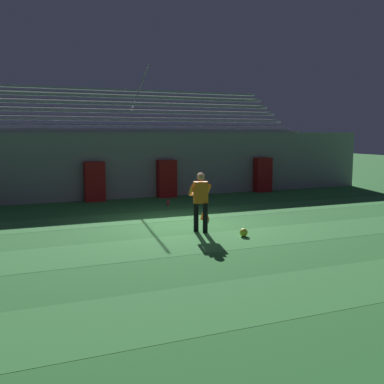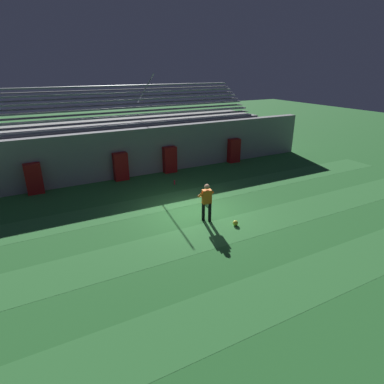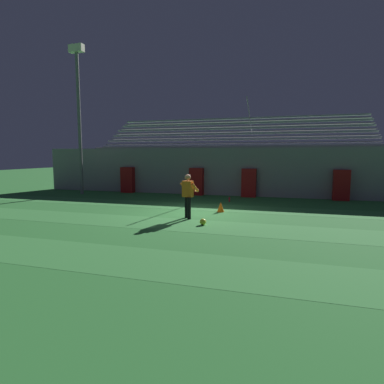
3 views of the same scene
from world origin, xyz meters
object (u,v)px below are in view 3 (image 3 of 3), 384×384
padding_pillar_gate_left (196,182)px  floodlight_pole (79,102)px  padding_pillar_far_right (341,185)px  traffic_cone (221,207)px  padding_pillar_gate_right (249,183)px  goalkeeper (188,193)px  water_bottle (229,199)px  soccer_ball (203,222)px  padding_pillar_far_left (128,180)px

padding_pillar_gate_left → floodlight_pole: (-6.91, -1.49, 4.70)m
padding_pillar_far_right → traffic_cone: size_ratio=3.84×
padding_pillar_gate_right → floodlight_pole: bearing=-171.5°
padding_pillar_far_right → goalkeeper: size_ratio=0.96×
padding_pillar_gate_right → floodlight_pole: (-10.01, -1.49, 4.70)m
padding_pillar_gate_left → water_bottle: padding_pillar_gate_left is taller
padding_pillar_gate_right → soccer_ball: size_ratio=7.32×
padding_pillar_gate_right → soccer_ball: padding_pillar_gate_right is taller
floodlight_pole → water_bottle: bearing=-4.2°
padding_pillar_gate_right → water_bottle: size_ratio=6.71×
padding_pillar_gate_right → padding_pillar_far_left: same height
floodlight_pole → goalkeeper: bearing=-32.3°
soccer_ball → padding_pillar_gate_right: bearing=85.7°
goalkeeper → padding_pillar_gate_right: bearing=78.2°
padding_pillar_far_left → padding_pillar_gate_right: bearing=0.0°
padding_pillar_gate_left → padding_pillar_far_left: (-4.56, 0.00, 0.00)m
goalkeeper → padding_pillar_far_left: bearing=132.0°
padding_pillar_gate_left → padding_pillar_far_right: 7.91m
padding_pillar_far_left → soccer_ball: (7.06, -7.88, -0.70)m
padding_pillar_far_left → padding_pillar_far_right: (12.47, 0.00, 0.00)m
goalkeeper → traffic_cone: bearing=62.2°
padding_pillar_gate_right → padding_pillar_gate_left: bearing=180.0°
padding_pillar_far_left → traffic_cone: padding_pillar_far_left is taller
padding_pillar_far_right → water_bottle: size_ratio=6.71×
padding_pillar_far_left → water_bottle: (6.94, -2.17, -0.69)m
padding_pillar_far_right → water_bottle: 5.98m
padding_pillar_gate_left → traffic_cone: padding_pillar_gate_left is taller
padding_pillar_gate_left → water_bottle: 3.30m
padding_pillar_far_right → floodlight_pole: (-14.82, -1.49, 4.70)m
floodlight_pole → soccer_ball: bearing=-34.2°
padding_pillar_gate_left → water_bottle: (2.38, -2.17, -0.69)m
padding_pillar_gate_right → water_bottle: 2.39m
floodlight_pole → goalkeeper: size_ratio=5.28×
goalkeeper → padding_pillar_far_right: bearing=47.9°
padding_pillar_far_right → traffic_cone: (-5.35, -5.21, -0.60)m
padding_pillar_far_right → goalkeeper: (-6.25, -6.91, 0.15)m
floodlight_pole → soccer_ball: (9.41, -6.38, -5.39)m
soccer_ball → floodlight_pole: bearing=145.8°
soccer_ball → traffic_cone: size_ratio=0.52×
padding_pillar_gate_right → padding_pillar_far_right: bearing=0.0°
padding_pillar_gate_right → goalkeeper: 7.06m
padding_pillar_gate_right → water_bottle: (-0.72, -2.17, -0.69)m
floodlight_pole → water_bottle: floodlight_pole is taller
soccer_ball → padding_pillar_far_left: bearing=131.9°
padding_pillar_gate_right → soccer_ball: bearing=-94.3°
padding_pillar_gate_right → goalkeeper: goalkeeper is taller
water_bottle → padding_pillar_far_right: bearing=21.4°
traffic_cone → goalkeeper: bearing=-117.8°
goalkeeper → water_bottle: goalkeeper is taller
padding_pillar_far_right → floodlight_pole: size_ratio=0.18×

